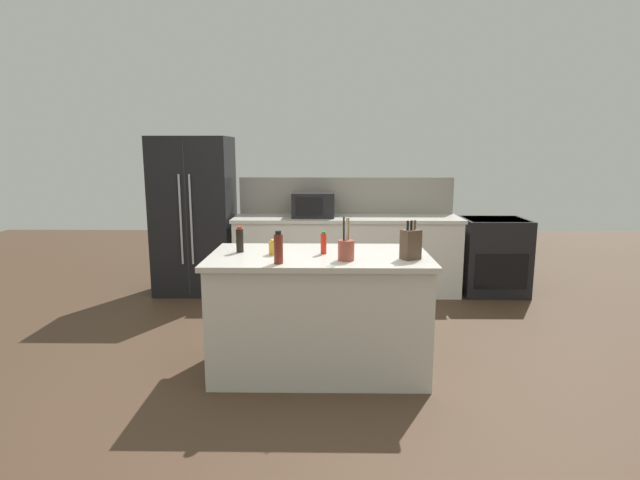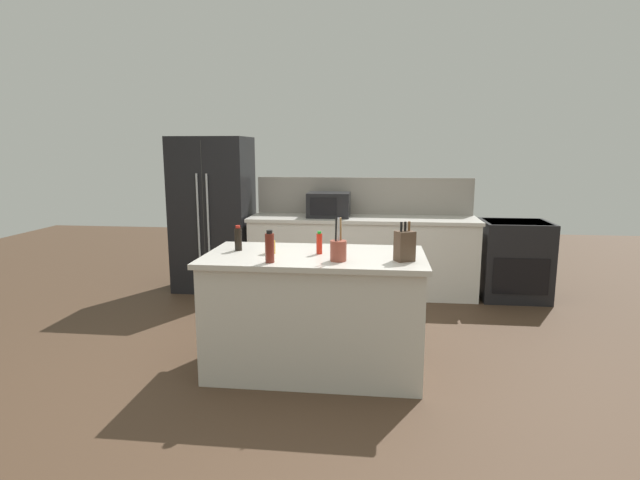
# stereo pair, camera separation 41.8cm
# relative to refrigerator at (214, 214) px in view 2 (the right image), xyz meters

# --- Properties ---
(ground_plane) EXTENTS (14.00, 14.00, 0.00)m
(ground_plane) POSITION_rel_refrigerator_xyz_m (1.57, -2.25, -0.95)
(ground_plane) COLOR #473323
(back_counter_run) EXTENTS (2.74, 0.66, 0.94)m
(back_counter_run) POSITION_rel_refrigerator_xyz_m (1.87, -0.05, -0.48)
(back_counter_run) COLOR beige
(back_counter_run) RESTS_ON ground_plane
(wall_backsplash) EXTENTS (2.70, 0.03, 0.46)m
(wall_backsplash) POSITION_rel_refrigerator_xyz_m (1.87, 0.27, 0.22)
(wall_backsplash) COLOR gray
(wall_backsplash) RESTS_ON back_counter_run
(kitchen_island) EXTENTS (1.70, 0.91, 0.94)m
(kitchen_island) POSITION_rel_refrigerator_xyz_m (1.57, -2.25, -0.48)
(kitchen_island) COLOR beige
(kitchen_island) RESTS_ON ground_plane
(refrigerator) EXTENTS (0.92, 0.75, 1.90)m
(refrigerator) POSITION_rel_refrigerator_xyz_m (0.00, 0.00, 0.00)
(refrigerator) COLOR black
(refrigerator) RESTS_ON ground_plane
(range_oven) EXTENTS (0.76, 0.65, 0.92)m
(range_oven) POSITION_rel_refrigerator_xyz_m (3.65, -0.05, -0.48)
(range_oven) COLOR black
(range_oven) RESTS_ON ground_plane
(microwave) EXTENTS (0.50, 0.39, 0.29)m
(microwave) POSITION_rel_refrigerator_xyz_m (1.46, -0.05, 0.14)
(microwave) COLOR black
(microwave) RESTS_ON back_counter_run
(knife_block) EXTENTS (0.16, 0.15, 0.29)m
(knife_block) POSITION_rel_refrigerator_xyz_m (2.24, -2.41, 0.11)
(knife_block) COLOR #4C3828
(knife_block) RESTS_ON kitchen_island
(utensil_crock) EXTENTS (0.12, 0.12, 0.32)m
(utensil_crock) POSITION_rel_refrigerator_xyz_m (1.77, -2.46, 0.07)
(utensil_crock) COLOR brown
(utensil_crock) RESTS_ON kitchen_island
(vinegar_bottle) EXTENTS (0.07, 0.07, 0.24)m
(vinegar_bottle) POSITION_rel_refrigerator_xyz_m (1.28, -2.57, 0.10)
(vinegar_bottle) COLOR maroon
(vinegar_bottle) RESTS_ON kitchen_island
(honey_jar) EXTENTS (0.08, 0.08, 0.12)m
(honey_jar) POSITION_rel_refrigerator_xyz_m (1.22, -2.26, 0.05)
(honey_jar) COLOR gold
(honey_jar) RESTS_ON kitchen_island
(hot_sauce_bottle) EXTENTS (0.05, 0.05, 0.18)m
(hot_sauce_bottle) POSITION_rel_refrigerator_xyz_m (1.60, -2.23, 0.08)
(hot_sauce_bottle) COLOR red
(hot_sauce_bottle) RESTS_ON kitchen_island
(soy_sauce_bottle) EXTENTS (0.06, 0.06, 0.20)m
(soy_sauce_bottle) POSITION_rel_refrigerator_xyz_m (0.94, -2.17, 0.09)
(soy_sauce_bottle) COLOR black
(soy_sauce_bottle) RESTS_ON kitchen_island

